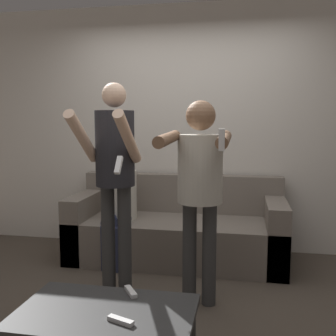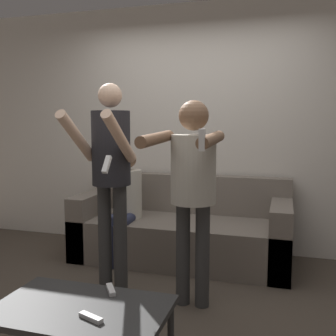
% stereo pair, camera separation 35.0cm
% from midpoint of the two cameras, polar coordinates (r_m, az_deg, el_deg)
% --- Properties ---
extents(ground_plane, '(14.00, 14.00, 0.00)m').
position_cam_midpoint_polar(ground_plane, '(3.20, 0.98, -19.83)').
color(ground_plane, '#4C4238').
extents(wall_back, '(6.40, 0.06, 2.70)m').
position_cam_midpoint_polar(wall_back, '(4.41, 6.60, 5.72)').
color(wall_back, silver).
rests_on(wall_back, ground_plane).
extents(couch, '(2.17, 0.85, 0.85)m').
position_cam_midpoint_polar(couch, '(4.13, 4.49, -9.23)').
color(couch, slate).
rests_on(couch, ground_plane).
extents(person_standing_left, '(0.43, 0.65, 1.73)m').
position_cam_midpoint_polar(person_standing_left, '(3.14, -5.22, 0.25)').
color(person_standing_left, '#383838').
rests_on(person_standing_left, ground_plane).
extents(person_standing_right, '(0.46, 0.81, 1.59)m').
position_cam_midpoint_polar(person_standing_right, '(2.96, 6.97, -1.49)').
color(person_standing_right, '#383838').
rests_on(person_standing_right, ground_plane).
extents(person_seated, '(0.29, 0.52, 1.14)m').
position_cam_midpoint_polar(person_seated, '(4.02, -3.76, -4.80)').
color(person_seated, '#282D47').
rests_on(person_seated, ground_plane).
extents(coffee_table, '(0.97, 0.60, 0.41)m').
position_cam_midpoint_polar(coffee_table, '(2.34, -8.13, -20.28)').
color(coffee_table, '#2D2D2D').
rests_on(coffee_table, ground_plane).
extents(remote_near, '(0.15, 0.09, 0.02)m').
position_cam_midpoint_polar(remote_near, '(2.18, -6.24, -20.88)').
color(remote_near, white).
rests_on(remote_near, coffee_table).
extents(remote_far, '(0.11, 0.14, 0.02)m').
position_cam_midpoint_polar(remote_far, '(2.48, -4.15, -17.27)').
color(remote_far, white).
rests_on(remote_far, coffee_table).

